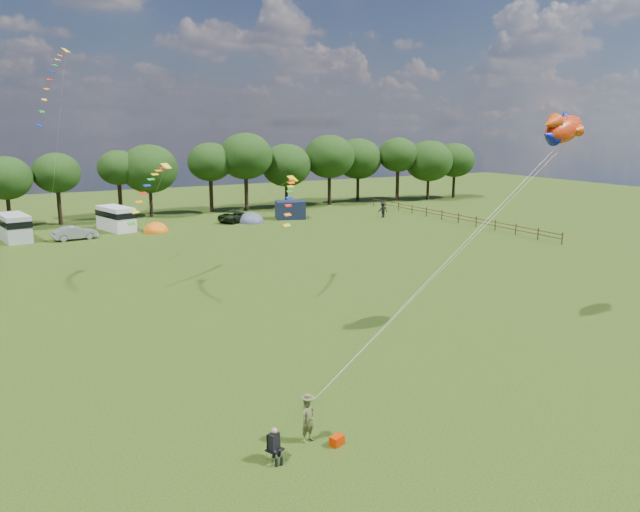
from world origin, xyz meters
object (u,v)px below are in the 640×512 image
car_b (75,233)px  walker_a (383,210)px  car_d (238,216)px  tent_orange (156,232)px  fish_kite (561,129)px  kite_flyer (308,420)px  campervan_b (14,227)px  tent_greyblue (251,222)px  campervan_c (116,218)px  walker_b (383,210)px  camp_chair (274,441)px

car_b → walker_a: size_ratio=2.68×
car_d → tent_orange: 10.58m
car_b → fish_kite: bearing=-161.7°
car_d → kite_flyer: kite_flyer is taller
campervan_b → tent_greyblue: bearing=-99.4°
campervan_c → kite_flyer: bearing=162.3°
car_b → walker_b: bearing=-100.2°
campervan_b → tent_greyblue: 25.18m
camp_chair → campervan_b: bearing=72.4°
campervan_b → camp_chair: 50.52m
tent_greyblue → car_d: bearing=138.3°
campervan_b → kite_flyer: 50.09m
campervan_b → car_b: bearing=-122.2°
campervan_c → walker_a: size_ratio=3.86×
tent_orange → tent_greyblue: tent_greyblue is taller
tent_greyblue → walker_a: (16.52, -3.23, 0.72)m
car_d → walker_b: 17.94m
walker_a → camp_chair: bearing=7.6°
campervan_b → tent_orange: 13.79m
fish_kite → campervan_c: bearing=93.5°
car_d → campervan_c: campervan_c is taller
car_d → kite_flyer: 53.01m
car_b → tent_greyblue: (19.80, 1.98, -0.68)m
car_b → walker_a: 36.34m
car_d → fish_kite: (1.15, -45.38, 10.49)m
fish_kite → walker_a: size_ratio=2.76×
tent_orange → walker_b: bearing=-5.9°
campervan_b → car_d: bearing=-96.8°
tent_orange → walker_a: walker_a is taller
campervan_c → fish_kite: size_ratio=1.40×
tent_greyblue → walker_b: 16.46m
tent_orange → tent_greyblue: size_ratio=0.86×
campervan_b → tent_orange: bearing=-105.6°
campervan_c → campervan_b: bearing=83.7°
walker_a → walker_b: 1.15m
kite_flyer → camp_chair: 1.79m
campervan_b → campervan_c: size_ratio=0.99×
kite_flyer → walker_b: 56.31m
tent_greyblue → walker_a: size_ratio=2.33×
car_b → campervan_b: size_ratio=0.70×
camp_chair → walker_a: walker_a is taller
walker_b → walker_a: bearing=-117.1°
car_b → fish_kite: size_ratio=0.97×
campervan_c → car_d: bearing=-107.5°
car_b → fish_kite: (19.70, -42.29, 10.45)m
car_b → campervan_c: 6.11m
campervan_c → fish_kite: (14.96, -46.08, 9.75)m
car_b → tent_orange: bearing=-92.1°
campervan_b → fish_kite: fish_kite is taller
kite_flyer → fish_kite: size_ratio=0.41×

